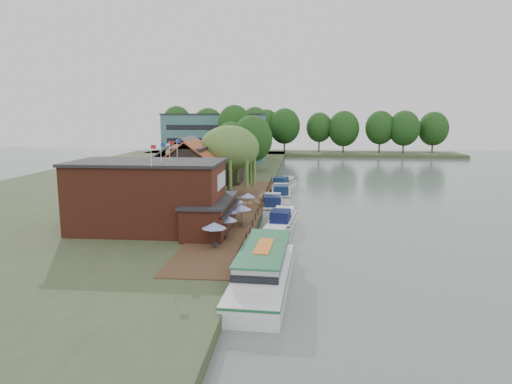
{
  "coord_description": "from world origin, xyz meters",
  "views": [
    {
      "loc": [
        -0.49,
        -46.09,
        12.87
      ],
      "look_at": [
        -6.0,
        12.0,
        3.0
      ],
      "focal_mm": 32.0,
      "sensor_mm": 36.0,
      "label": 1
    }
  ],
  "objects_px": {
    "umbrella_0": "(214,235)",
    "cruiser_2": "(273,202)",
    "umbrella_2": "(229,219)",
    "cruiser_4": "(284,182)",
    "tour_boat": "(263,268)",
    "cruiser_3": "(281,191)",
    "umbrella_5": "(248,202)",
    "cottage_b": "(187,164)",
    "cruiser_1": "(282,217)",
    "pub": "(167,196)",
    "umbrella_1": "(226,227)",
    "willow": "(230,162)",
    "hotel_block": "(215,138)",
    "swan": "(263,273)",
    "cottage_a": "(191,172)",
    "umbrella_4": "(234,208)",
    "cruiser_0": "(271,240)",
    "umbrella_3": "(241,216)",
    "cottage_c": "(222,159)"
  },
  "relations": [
    {
      "from": "cruiser_1",
      "to": "umbrella_1",
      "type": "bearing_deg",
      "value": -110.99
    },
    {
      "from": "cruiser_1",
      "to": "hotel_block",
      "type": "bearing_deg",
      "value": 112.46
    },
    {
      "from": "cottage_a",
      "to": "swan",
      "type": "bearing_deg",
      "value": -64.79
    },
    {
      "from": "umbrella_2",
      "to": "cottage_a",
      "type": "bearing_deg",
      "value": 116.76
    },
    {
      "from": "cruiser_1",
      "to": "swan",
      "type": "relative_size",
      "value": 21.28
    },
    {
      "from": "cruiser_0",
      "to": "cruiser_1",
      "type": "relative_size",
      "value": 1.0
    },
    {
      "from": "cottage_b",
      "to": "cruiser_1",
      "type": "bearing_deg",
      "value": -49.08
    },
    {
      "from": "umbrella_4",
      "to": "cruiser_0",
      "type": "distance_m",
      "value": 10.4
    },
    {
      "from": "pub",
      "to": "umbrella_4",
      "type": "bearing_deg",
      "value": 44.9
    },
    {
      "from": "umbrella_0",
      "to": "swan",
      "type": "relative_size",
      "value": 5.4
    },
    {
      "from": "pub",
      "to": "cruiser_3",
      "type": "relative_size",
      "value": 1.99
    },
    {
      "from": "cruiser_0",
      "to": "cruiser_1",
      "type": "height_order",
      "value": "cruiser_0"
    },
    {
      "from": "umbrella_2",
      "to": "tour_boat",
      "type": "xyz_separation_m",
      "value": [
        4.57,
        -12.93,
        -0.72
      ]
    },
    {
      "from": "tour_boat",
      "to": "willow",
      "type": "bearing_deg",
      "value": 105.48
    },
    {
      "from": "umbrella_5",
      "to": "cruiser_1",
      "type": "distance_m",
      "value": 5.21
    },
    {
      "from": "pub",
      "to": "umbrella_1",
      "type": "distance_m",
      "value": 7.74
    },
    {
      "from": "umbrella_2",
      "to": "cruiser_4",
      "type": "bearing_deg",
      "value": 82.61
    },
    {
      "from": "cottage_b",
      "to": "cruiser_3",
      "type": "distance_m",
      "value": 15.34
    },
    {
      "from": "swan",
      "to": "cruiser_4",
      "type": "bearing_deg",
      "value": 89.83
    },
    {
      "from": "umbrella_5",
      "to": "cruiser_2",
      "type": "relative_size",
      "value": 0.24
    },
    {
      "from": "umbrella_4",
      "to": "cruiser_0",
      "type": "bearing_deg",
      "value": -61.44
    },
    {
      "from": "cruiser_4",
      "to": "tour_boat",
      "type": "distance_m",
      "value": 47.76
    },
    {
      "from": "cottage_b",
      "to": "tour_boat",
      "type": "relative_size",
      "value": 0.67
    },
    {
      "from": "willow",
      "to": "tour_boat",
      "type": "relative_size",
      "value": 0.73
    },
    {
      "from": "cottage_c",
      "to": "umbrella_2",
      "type": "bearing_deg",
      "value": -79.29
    },
    {
      "from": "cruiser_3",
      "to": "cruiser_2",
      "type": "bearing_deg",
      "value": -97.66
    },
    {
      "from": "cruiser_2",
      "to": "cruiser_3",
      "type": "distance_m",
      "value": 8.81
    },
    {
      "from": "hotel_block",
      "to": "umbrella_0",
      "type": "distance_m",
      "value": 78.66
    },
    {
      "from": "umbrella_0",
      "to": "cruiser_1",
      "type": "height_order",
      "value": "umbrella_0"
    },
    {
      "from": "pub",
      "to": "tour_boat",
      "type": "distance_m",
      "value": 16.89
    },
    {
      "from": "umbrella_1",
      "to": "umbrella_3",
      "type": "distance_m",
      "value": 5.24
    },
    {
      "from": "umbrella_0",
      "to": "willow",
      "type": "bearing_deg",
      "value": 95.65
    },
    {
      "from": "pub",
      "to": "cottage_a",
      "type": "relative_size",
      "value": 2.33
    },
    {
      "from": "willow",
      "to": "cruiser_4",
      "type": "bearing_deg",
      "value": 64.21
    },
    {
      "from": "umbrella_3",
      "to": "umbrella_4",
      "type": "bearing_deg",
      "value": 109.28
    },
    {
      "from": "pub",
      "to": "umbrella_3",
      "type": "bearing_deg",
      "value": 14.99
    },
    {
      "from": "cruiser_4",
      "to": "tour_boat",
      "type": "height_order",
      "value": "tour_boat"
    },
    {
      "from": "cottage_a",
      "to": "cruiser_4",
      "type": "height_order",
      "value": "cottage_a"
    },
    {
      "from": "umbrella_3",
      "to": "cruiser_4",
      "type": "relative_size",
      "value": 0.26
    },
    {
      "from": "cruiser_3",
      "to": "umbrella_5",
      "type": "bearing_deg",
      "value": -105.54
    },
    {
      "from": "cottage_c",
      "to": "umbrella_3",
      "type": "relative_size",
      "value": 3.58
    },
    {
      "from": "umbrella_2",
      "to": "cruiser_1",
      "type": "distance_m",
      "value": 8.48
    },
    {
      "from": "hotel_block",
      "to": "cottage_b",
      "type": "relative_size",
      "value": 2.65
    },
    {
      "from": "willow",
      "to": "umbrella_2",
      "type": "bearing_deg",
      "value": -81.71
    },
    {
      "from": "cruiser_4",
      "to": "umbrella_1",
      "type": "bearing_deg",
      "value": -80.59
    },
    {
      "from": "umbrella_0",
      "to": "cruiser_2",
      "type": "height_order",
      "value": "umbrella_0"
    },
    {
      "from": "umbrella_4",
      "to": "umbrella_2",
      "type": "bearing_deg",
      "value": -87.05
    },
    {
      "from": "hotel_block",
      "to": "cottage_b",
      "type": "xyz_separation_m",
      "value": [
        4.0,
        -46.0,
        -1.9
      ]
    },
    {
      "from": "pub",
      "to": "umbrella_5",
      "type": "height_order",
      "value": "pub"
    },
    {
      "from": "willow",
      "to": "cruiser_3",
      "type": "xyz_separation_m",
      "value": [
        7.29,
        4.57,
        -4.99
      ]
    }
  ]
}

